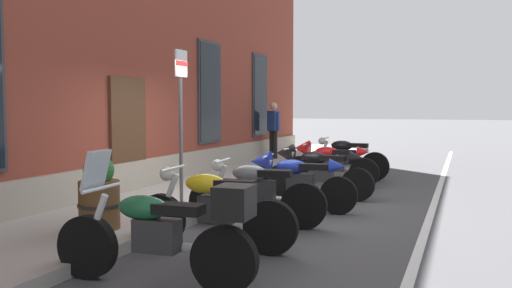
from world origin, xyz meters
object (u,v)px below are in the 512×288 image
at_px(motorcycle_green_touring, 163,231).
at_px(motorcycle_yellow_naked, 212,210).
at_px(barrel_planter, 99,196).
at_px(motorcycle_black_sport, 314,169).
at_px(motorcycle_red_sport, 328,161).
at_px(motorcycle_blue_sport, 293,179).
at_px(motorcycle_grey_naked, 255,193).
at_px(pedestrian_blue_top, 273,127).
at_px(motorcycle_black_naked, 345,159).
at_px(parking_sign, 181,104).

height_order(motorcycle_green_touring, motorcycle_yellow_naked, motorcycle_green_touring).
bearing_deg(motorcycle_green_touring, barrel_planter, 53.63).
height_order(motorcycle_green_touring, motorcycle_black_sport, motorcycle_green_touring).
bearing_deg(motorcycle_red_sport, motorcycle_blue_sport, -177.12).
relative_size(motorcycle_grey_naked, motorcycle_red_sport, 0.99).
bearing_deg(motorcycle_green_touring, motorcycle_yellow_naked, 6.45).
distance_m(motorcycle_black_sport, pedestrian_blue_top, 6.41).
bearing_deg(motorcycle_grey_naked, motorcycle_black_naked, -1.64).
distance_m(pedestrian_blue_top, barrel_planter, 9.95).
bearing_deg(motorcycle_black_sport, motorcycle_green_touring, 179.82).
relative_size(motorcycle_green_touring, motorcycle_red_sport, 1.03).
distance_m(motorcycle_yellow_naked, motorcycle_blue_sport, 2.64).
bearing_deg(pedestrian_blue_top, motorcycle_blue_sport, -158.04).
height_order(motorcycle_blue_sport, barrel_planter, barrel_planter).
bearing_deg(motorcycle_red_sport, motorcycle_black_naked, -5.66).
bearing_deg(motorcycle_yellow_naked, parking_sign, 37.61).
bearing_deg(motorcycle_red_sport, motorcycle_black_sport, -175.24).
relative_size(motorcycle_yellow_naked, motorcycle_grey_naked, 1.02).
bearing_deg(parking_sign, motorcycle_grey_naked, -111.51).
distance_m(motorcycle_black_sport, motorcycle_red_sport, 1.59).
distance_m(motorcycle_green_touring, motorcycle_black_naked, 8.27).
xyz_separation_m(motorcycle_yellow_naked, barrel_planter, (-0.10, 1.58, 0.09)).
distance_m(motorcycle_red_sport, parking_sign, 4.15).
relative_size(motorcycle_blue_sport, motorcycle_black_sport, 0.93).
bearing_deg(motorcycle_blue_sport, motorcycle_black_naked, 0.37).
height_order(motorcycle_yellow_naked, motorcycle_grey_naked, motorcycle_yellow_naked).
relative_size(parking_sign, barrel_planter, 2.63).
bearing_deg(barrel_planter, pedestrian_blue_top, 6.39).
distance_m(motorcycle_grey_naked, parking_sign, 2.13).
relative_size(motorcycle_grey_naked, motorcycle_black_sport, 0.97).
bearing_deg(motorcycle_black_sport, pedestrian_blue_top, 26.61).
relative_size(motorcycle_black_naked, pedestrian_blue_top, 1.18).
distance_m(motorcycle_grey_naked, pedestrian_blue_top, 8.82).
relative_size(motorcycle_blue_sport, motorcycle_red_sport, 0.95).
xyz_separation_m(motorcycle_green_touring, motorcycle_yellow_naked, (1.38, 0.16, -0.05)).
xyz_separation_m(motorcycle_grey_naked, motorcycle_red_sport, (4.24, -0.03, 0.06)).
height_order(motorcycle_grey_naked, barrel_planter, barrel_planter).
bearing_deg(motorcycle_green_touring, motorcycle_black_sport, -0.18).
xyz_separation_m(motorcycle_yellow_naked, motorcycle_black_naked, (6.89, -0.17, 0.00)).
bearing_deg(motorcycle_black_naked, motorcycle_black_sport, -179.84).
height_order(motorcycle_black_sport, pedestrian_blue_top, pedestrian_blue_top).
xyz_separation_m(motorcycle_yellow_naked, parking_sign, (2.02, 1.55, 1.30)).
bearing_deg(motorcycle_black_naked, parking_sign, 160.56).
xyz_separation_m(motorcycle_red_sport, motorcycle_black_naked, (1.25, -0.12, -0.05)).
height_order(parking_sign, barrel_planter, parking_sign).
distance_m(motorcycle_yellow_naked, motorcycle_grey_naked, 1.40).
bearing_deg(motorcycle_grey_naked, motorcycle_yellow_naked, 179.64).
relative_size(motorcycle_red_sport, barrel_planter, 2.15).
relative_size(motorcycle_grey_naked, barrel_planter, 2.13).
bearing_deg(motorcycle_black_naked, motorcycle_red_sport, 174.34).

